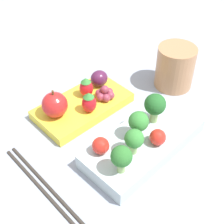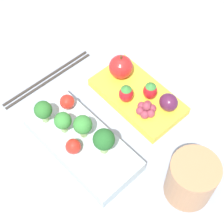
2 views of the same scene
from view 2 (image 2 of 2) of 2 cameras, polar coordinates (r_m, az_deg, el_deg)
ground_plane at (r=0.71m, az=0.09°, el=-1.75°), size 4.00×4.00×0.00m
bento_box_savoury at (r=0.67m, az=-4.31°, el=-5.07°), size 0.22×0.10×0.03m
bento_box_fruit at (r=0.73m, az=3.93°, el=2.39°), size 0.19×0.11×0.02m
broccoli_floret_0 at (r=0.64m, az=-4.48°, el=-2.02°), size 0.03×0.03×0.05m
broccoli_floret_1 at (r=0.66m, az=-10.43°, el=0.24°), size 0.03×0.03×0.05m
broccoli_floret_2 at (r=0.62m, az=-1.25°, el=-4.30°), size 0.04×0.04×0.06m
broccoli_floret_3 at (r=0.65m, az=-7.50°, el=-1.40°), size 0.03×0.03×0.05m
cherry_tomato_0 at (r=0.69m, az=-6.84°, el=1.55°), size 0.03×0.03×0.03m
cherry_tomato_1 at (r=0.64m, az=-5.93°, el=-5.23°), size 0.03×0.03×0.03m
apple at (r=0.74m, az=1.35°, el=6.89°), size 0.05×0.05×0.06m
strawberry_0 at (r=0.71m, az=5.84°, el=3.30°), size 0.03×0.03×0.04m
strawberry_1 at (r=0.70m, az=2.16°, el=2.87°), size 0.03×0.03×0.04m
plum at (r=0.70m, az=8.61°, el=1.48°), size 0.04×0.03×0.03m
grape_cluster at (r=0.69m, az=5.23°, el=0.43°), size 0.04×0.04×0.03m
drinking_cup at (r=0.62m, az=11.76°, el=-10.23°), size 0.08×0.08×0.09m
chopsticks_pair at (r=0.78m, az=-9.77°, el=5.09°), size 0.02×0.21×0.01m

